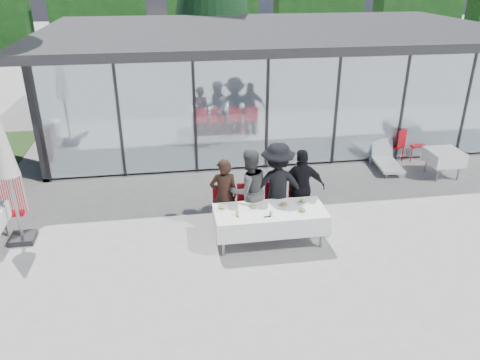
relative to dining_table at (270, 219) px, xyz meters
name	(u,v)px	position (x,y,z in m)	size (l,w,h in m)	color
ground	(256,248)	(-0.31, -0.21, -0.54)	(90.00, 90.00, 0.00)	gray
pavilion	(270,63)	(1.69, 7.96, 1.61)	(14.80, 8.80, 3.44)	gray
treeline	(157,12)	(-2.31, 27.79, 1.66)	(62.50, 2.00, 4.40)	black
dining_table	(270,219)	(0.00, 0.00, 0.00)	(2.26, 0.96, 0.75)	white
diner_a	(224,195)	(-0.86, 0.65, 0.29)	(0.60, 0.60, 1.65)	black
diner_chair_a	(224,205)	(-0.86, 0.75, 0.00)	(0.44, 0.44, 0.97)	red
diner_b	(249,190)	(-0.33, 0.65, 0.37)	(0.88, 0.88, 1.82)	#4C4C4C
diner_chair_b	(248,204)	(-0.33, 0.75, 0.00)	(0.44, 0.44, 0.97)	red
diner_c	(277,186)	(0.29, 0.65, 0.43)	(1.25, 1.25, 1.93)	black
diner_chair_c	(276,202)	(0.29, 0.75, 0.00)	(0.44, 0.44, 0.97)	red
diner_d	(301,188)	(0.83, 0.65, 0.34)	(1.03, 1.03, 1.75)	black
diner_chair_d	(299,200)	(0.83, 0.75, 0.00)	(0.44, 0.44, 0.97)	red
plate_a	(222,208)	(-0.96, 0.21, 0.24)	(0.25, 0.25, 0.07)	white
plate_b	(253,207)	(-0.33, 0.14, 0.24)	(0.25, 0.25, 0.07)	white
plate_c	(284,205)	(0.32, 0.14, 0.24)	(0.25, 0.25, 0.07)	white
plate_d	(303,202)	(0.75, 0.21, 0.24)	(0.25, 0.25, 0.07)	white
plate_extra	(302,211)	(0.61, -0.17, 0.24)	(0.25, 0.25, 0.07)	white
juice_bottle	(237,213)	(-0.69, -0.15, 0.28)	(0.06, 0.06, 0.14)	#9DC753
drinking_glasses	(271,213)	(-0.03, -0.22, 0.26)	(0.07, 0.07, 0.10)	silver
folded_eyeglasses	(267,217)	(-0.12, -0.27, 0.22)	(0.14, 0.03, 0.01)	black
spare_table_right	(444,157)	(5.34, 2.56, 0.02)	(0.86, 0.86, 0.74)	white
spare_chair_a	(414,141)	(5.20, 3.95, 0.00)	(0.51, 0.51, 0.97)	red
spare_chair_b	(398,143)	(4.64, 3.81, 0.00)	(0.60, 0.60, 0.97)	red
market_umbrella	(3,150)	(-5.08, 0.84, 1.49)	(0.50, 0.50, 3.00)	black
lounger	(385,159)	(4.08, 3.35, -0.28)	(0.74, 1.39, 0.72)	silver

